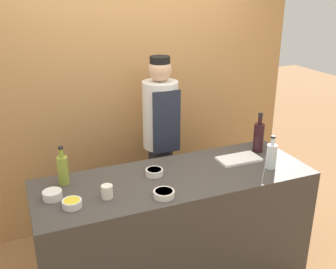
% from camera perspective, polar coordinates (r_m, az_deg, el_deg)
% --- Properties ---
extents(cabinet_wall, '(3.37, 0.18, 2.40)m').
position_cam_1_polar(cabinet_wall, '(3.84, -5.89, 4.60)').
color(cabinet_wall, '#B7844C').
rests_on(cabinet_wall, ground_plane).
extents(counter, '(2.06, 0.73, 0.95)m').
position_cam_1_polar(counter, '(3.15, 1.05, -13.85)').
color(counter, '#3D3833').
rests_on(counter, ground_plane).
extents(sauce_bowl_yellow, '(0.13, 0.13, 0.05)m').
position_cam_1_polar(sauce_bowl_yellow, '(2.60, -13.77, -9.65)').
color(sauce_bowl_yellow, silver).
rests_on(sauce_bowl_yellow, counter).
extents(sauce_bowl_purple, '(0.14, 0.14, 0.04)m').
position_cam_1_polar(sauce_bowl_purple, '(2.64, -0.59, -8.55)').
color(sauce_bowl_purple, silver).
rests_on(sauce_bowl_purple, counter).
extents(sauce_bowl_brown, '(0.13, 0.13, 0.05)m').
position_cam_1_polar(sauce_bowl_brown, '(2.92, -2.00, -5.43)').
color(sauce_bowl_brown, silver).
rests_on(sauce_bowl_brown, counter).
extents(sauce_bowl_orange, '(0.13, 0.13, 0.06)m').
position_cam_1_polar(sauce_bowl_orange, '(2.72, -16.43, -8.35)').
color(sauce_bowl_orange, silver).
rests_on(sauce_bowl_orange, counter).
extents(cutting_board, '(0.34, 0.19, 0.02)m').
position_cam_1_polar(cutting_board, '(3.21, 10.23, -3.51)').
color(cutting_board, white).
rests_on(cutting_board, counter).
extents(bottle_oil, '(0.08, 0.08, 0.28)m').
position_cam_1_polar(bottle_oil, '(2.85, -15.01, -4.93)').
color(bottle_oil, olive).
rests_on(bottle_oil, counter).
extents(bottle_wine, '(0.09, 0.09, 0.34)m').
position_cam_1_polar(bottle_wine, '(3.37, 13.03, -0.31)').
color(bottle_wine, black).
rests_on(bottle_wine, counter).
extents(bottle_clear, '(0.08, 0.08, 0.26)m').
position_cam_1_polar(bottle_clear, '(3.10, 14.77, -2.96)').
color(bottle_clear, silver).
rests_on(bottle_clear, counter).
extents(cup_cream, '(0.08, 0.08, 0.09)m').
position_cam_1_polar(cup_cream, '(2.65, -8.84, -8.19)').
color(cup_cream, silver).
rests_on(cup_cream, counter).
extents(chef_center, '(0.32, 0.32, 1.71)m').
position_cam_1_polar(chef_center, '(3.58, -1.08, -0.92)').
color(chef_center, '#28282D').
rests_on(chef_center, ground_plane).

